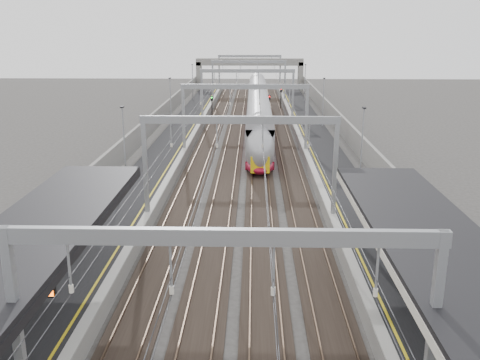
# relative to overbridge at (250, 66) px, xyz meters

# --- Properties ---
(platform_left) EXTENTS (4.00, 120.00, 1.00)m
(platform_left) POSITION_rel_overbridge_xyz_m (-8.00, -55.00, -4.81)
(platform_left) COLOR black
(platform_left) RESTS_ON ground
(platform_right) EXTENTS (4.00, 120.00, 1.00)m
(platform_right) POSITION_rel_overbridge_xyz_m (8.00, -55.00, -4.81)
(platform_right) COLOR black
(platform_right) RESTS_ON ground
(tracks) EXTENTS (11.40, 140.00, 0.20)m
(tracks) POSITION_rel_overbridge_xyz_m (0.00, -55.00, -5.26)
(tracks) COLOR black
(tracks) RESTS_ON ground
(overhead_line) EXTENTS (13.00, 140.00, 6.60)m
(overhead_line) POSITION_rel_overbridge_xyz_m (0.00, -48.38, 0.83)
(overhead_line) COLOR gray
(overhead_line) RESTS_ON platform_left
(overbridge) EXTENTS (22.00, 2.20, 6.90)m
(overbridge) POSITION_rel_overbridge_xyz_m (0.00, 0.00, 0.00)
(overbridge) COLOR gray
(overbridge) RESTS_ON ground
(wall_left) EXTENTS (0.30, 120.00, 3.20)m
(wall_left) POSITION_rel_overbridge_xyz_m (-11.20, -55.00, -3.71)
(wall_left) COLOR gray
(wall_left) RESTS_ON ground
(wall_right) EXTENTS (0.30, 120.00, 3.20)m
(wall_right) POSITION_rel_overbridge_xyz_m (11.20, -55.00, -3.71)
(wall_right) COLOR gray
(wall_right) RESTS_ON ground
(train) EXTENTS (2.72, 49.49, 4.29)m
(train) POSITION_rel_overbridge_xyz_m (1.50, -43.13, -3.20)
(train) COLOR maroon
(train) RESTS_ON ground
(bench) EXTENTS (0.63, 1.90, 0.97)m
(bench) POSITION_rel_overbridge_xyz_m (8.59, -90.39, -3.73)
(bench) COLOR black
(bench) RESTS_ON platform_right
(signal_green) EXTENTS (0.32, 0.32, 3.48)m
(signal_green) POSITION_rel_overbridge_xyz_m (-5.20, -34.54, -2.89)
(signal_green) COLOR black
(signal_green) RESTS_ON ground
(signal_red_near) EXTENTS (0.32, 0.32, 3.48)m
(signal_red_near) POSITION_rel_overbridge_xyz_m (3.20, -32.93, -2.89)
(signal_red_near) COLOR black
(signal_red_near) RESTS_ON ground
(signal_red_far) EXTENTS (0.32, 0.32, 3.48)m
(signal_red_far) POSITION_rel_overbridge_xyz_m (5.40, -23.38, -2.89)
(signal_red_far) COLOR black
(signal_red_far) RESTS_ON ground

